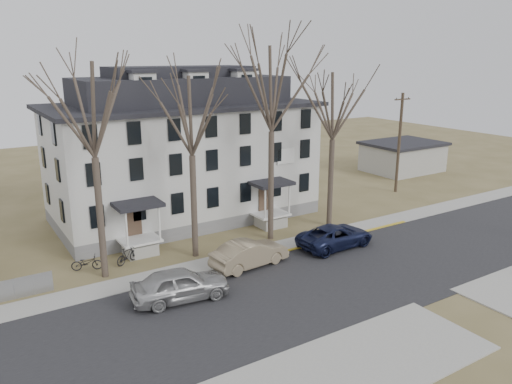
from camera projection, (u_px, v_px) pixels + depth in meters
ground at (354, 295)px, 27.73m from camera, size 120.00×120.00×0.00m
main_road at (330, 282)px, 29.36m from camera, size 120.00×10.00×0.04m
far_sidewalk at (273, 249)px, 34.25m from camera, size 120.00×2.00×0.08m
yellow_curb at (337, 239)px, 36.09m from camera, size 14.00×0.25×0.06m
boarding_house at (183, 152)px, 39.91m from camera, size 20.80×12.36×12.05m
distant_building at (403, 156)px, 56.96m from camera, size 8.50×6.50×3.35m
tree_far_left at (90, 103)px, 27.32m from camera, size 8.40×8.40×13.72m
tree_mid_left at (191, 110)px, 30.60m from camera, size 7.80×7.80×12.74m
tree_center at (272, 83)px, 33.29m from camera, size 9.00×9.00×14.70m
tree_mid_right at (334, 101)px, 36.51m from camera, size 7.80×7.80×12.74m
utility_pole_far at (399, 142)px, 47.35m from camera, size 2.00×0.28×9.50m
car_silver at (180, 285)px, 26.90m from camera, size 5.52×2.80×1.80m
car_tan at (250, 254)px, 31.22m from camera, size 5.27×2.31×1.69m
car_navy at (335, 237)px, 34.41m from camera, size 5.70×2.76×1.56m
bicycle_left at (87, 263)px, 30.71m from camera, size 1.97×1.27×0.98m
bicycle_right at (127, 256)px, 31.71m from camera, size 1.83×1.24×1.08m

